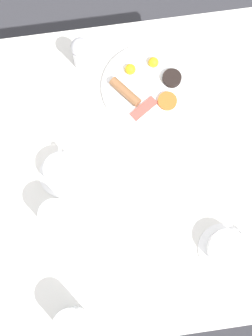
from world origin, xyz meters
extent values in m
plane|color=#333338|center=(0.00, 0.00, 0.00)|extent=(8.00, 8.00, 0.00)
cube|color=silver|center=(0.00, 0.00, 0.70)|extent=(0.88, 1.05, 0.03)
cylinder|color=brown|center=(-0.39, 0.47, 0.34)|extent=(0.04, 0.04, 0.69)
cylinder|color=white|center=(-0.23, 0.10, 0.72)|extent=(0.27, 0.27, 0.01)
cylinder|color=white|center=(-0.29, 0.12, 0.73)|extent=(0.06, 0.06, 0.00)
sphere|color=yellow|center=(-0.29, 0.12, 0.74)|extent=(0.03, 0.03, 0.03)
cylinder|color=white|center=(-0.28, 0.05, 0.73)|extent=(0.06, 0.06, 0.00)
sphere|color=yellow|center=(-0.28, 0.05, 0.74)|extent=(0.03, 0.03, 0.03)
cylinder|color=brown|center=(-0.22, 0.03, 0.74)|extent=(0.10, 0.08, 0.03)
cube|color=#B74C42|center=(-0.16, 0.07, 0.73)|extent=(0.07, 0.08, 0.01)
cylinder|color=#D16023|center=(-0.18, 0.14, 0.73)|extent=(0.05, 0.05, 0.01)
cylinder|color=black|center=(-0.24, 0.16, 0.74)|extent=(0.05, 0.05, 0.02)
cylinder|color=white|center=(-0.22, -0.31, 0.77)|extent=(0.12, 0.12, 0.11)
cone|color=white|center=(-0.15, -0.29, 0.78)|extent=(0.06, 0.03, 0.05)
cylinder|color=white|center=(0.25, 0.22, 0.72)|extent=(0.13, 0.13, 0.01)
cylinder|color=white|center=(0.25, 0.22, 0.75)|extent=(0.09, 0.09, 0.06)
cylinder|color=olive|center=(0.25, 0.22, 0.74)|extent=(0.08, 0.08, 0.04)
torus|color=white|center=(0.23, 0.27, 0.75)|extent=(0.02, 0.04, 0.04)
cylinder|color=white|center=(-0.01, -0.17, 0.72)|extent=(0.13, 0.13, 0.01)
cylinder|color=white|center=(-0.01, -0.17, 0.75)|extent=(0.09, 0.09, 0.06)
cylinder|color=olive|center=(-0.01, -0.17, 0.74)|extent=(0.08, 0.08, 0.04)
torus|color=white|center=(-0.06, -0.17, 0.75)|extent=(0.04, 0.01, 0.04)
cylinder|color=white|center=(0.37, -0.18, 0.78)|extent=(0.08, 0.08, 0.12)
cylinder|color=white|center=(0.11, -0.19, 0.78)|extent=(0.08, 0.08, 0.12)
cylinder|color=#BCBCC1|center=(-0.33, -0.08, 0.76)|extent=(0.05, 0.05, 0.08)
sphere|color=#BCBCC1|center=(-0.33, -0.08, 0.81)|extent=(0.05, 0.05, 0.05)
cube|color=silver|center=(0.05, 0.21, 0.72)|extent=(0.05, 0.17, 0.00)
cube|color=silver|center=(0.25, -0.02, 0.72)|extent=(0.13, 0.18, 0.00)
camera|label=1|loc=(0.30, -0.04, 1.95)|focal=50.00mm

